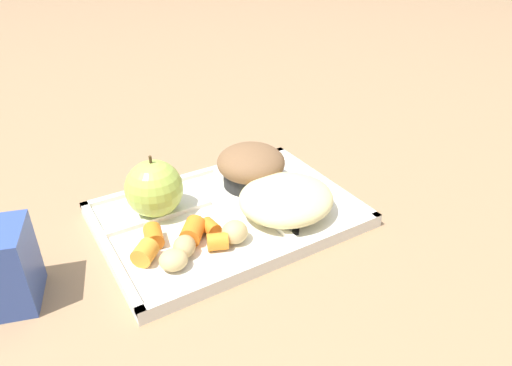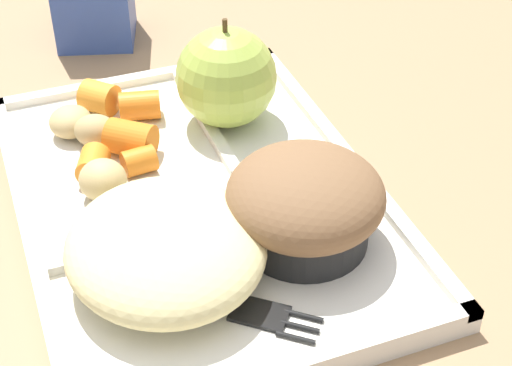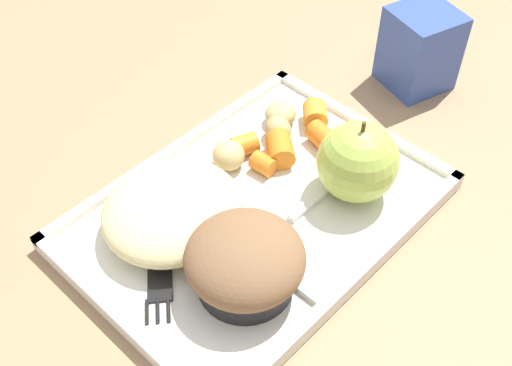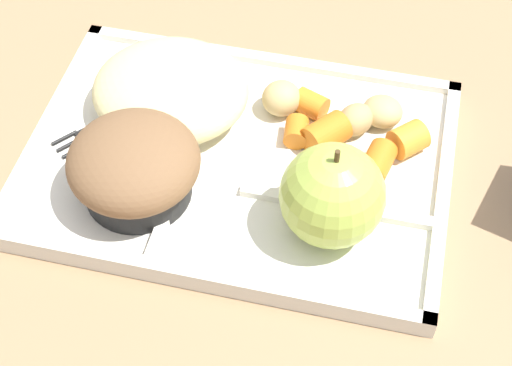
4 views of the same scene
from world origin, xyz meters
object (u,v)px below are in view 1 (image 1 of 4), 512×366
Objects in this scene: lunch_tray at (228,216)px; plastic_fork at (299,198)px; green_apple at (154,189)px; bran_muffin at (251,166)px.

lunch_tray is 0.10m from plastic_fork.
lunch_tray is 0.10m from green_apple.
green_apple reaches higher than plastic_fork.
lunch_tray is at bearing -143.24° from bran_muffin.
green_apple is 0.87× the size of bran_muffin.
plastic_fork is at bearing -21.49° from green_apple.
green_apple is 0.69× the size of plastic_fork.
lunch_tray is at bearing -31.59° from green_apple.
lunch_tray is at bearing 167.63° from plastic_fork.
green_apple reaches higher than bran_muffin.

